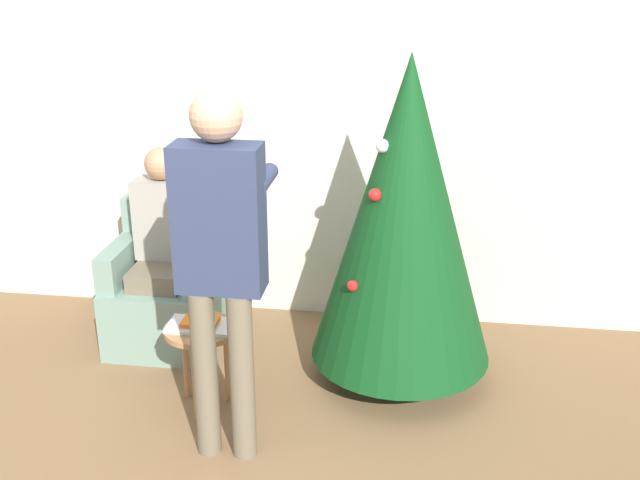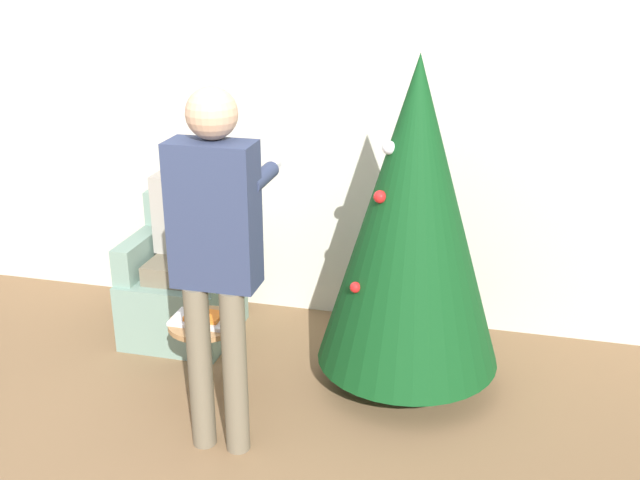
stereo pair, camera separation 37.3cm
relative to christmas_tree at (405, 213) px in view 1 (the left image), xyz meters
name	(u,v)px [view 1 (the left image)]	position (x,y,z in m)	size (l,w,h in m)	color
wall_back	(263,118)	(-0.95, 0.80, 0.33)	(8.00, 0.06, 2.70)	beige
christmas_tree	(405,213)	(0.00, 0.00, 0.00)	(1.03, 1.03, 1.88)	brown
armchair	(168,292)	(-1.48, 0.26, -0.69)	(0.65, 0.66, 0.89)	gray
person_seated	(162,240)	(-1.48, 0.24, -0.33)	(0.36, 0.46, 1.25)	#6B604C
person_standing	(220,247)	(-0.82, -0.79, 0.07)	(0.42, 0.57, 1.80)	#6B604C
side_stool	(201,341)	(-1.05, -0.45, -0.62)	(0.39, 0.39, 0.48)	#A37547
laptop	(200,325)	(-1.05, -0.45, -0.53)	(0.35, 0.20, 0.02)	silver
book	(200,322)	(-1.05, -0.45, -0.50)	(0.19, 0.13, 0.02)	orange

